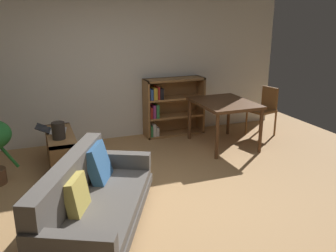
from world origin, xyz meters
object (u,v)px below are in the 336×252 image
(dining_table, at_px, (224,106))
(bookshelf, at_px, (169,106))
(media_console, at_px, (62,151))
(desk_speaker, at_px, (58,131))
(fabric_couch, at_px, (91,198))
(dining_chair_near, at_px, (264,108))
(open_laptop, at_px, (53,130))

(dining_table, xyz_separation_m, bookshelf, (-0.63, 0.91, -0.16))
(media_console, bearing_deg, desk_speaker, -97.86)
(desk_speaker, relative_size, dining_table, 0.21)
(media_console, height_order, desk_speaker, desk_speaker)
(fabric_couch, xyz_separation_m, dining_chair_near, (3.51, 1.97, 0.17))
(desk_speaker, height_order, dining_table, dining_table)
(desk_speaker, xyz_separation_m, dining_table, (2.69, 0.18, 0.06))
(dining_table, bearing_deg, open_laptop, 176.07)
(dining_table, distance_m, dining_chair_near, 1.05)
(open_laptop, height_order, bookshelf, bookshelf)
(open_laptop, xyz_separation_m, dining_table, (2.75, -0.19, 0.15))
(media_console, relative_size, open_laptop, 2.35)
(open_laptop, height_order, dining_table, dining_table)
(fabric_couch, height_order, media_console, fabric_couch)
(fabric_couch, relative_size, media_console, 1.90)
(dining_chair_near, bearing_deg, open_laptop, -178.92)
(fabric_couch, bearing_deg, dining_table, 34.29)
(fabric_couch, relative_size, open_laptop, 4.47)
(dining_chair_near, xyz_separation_m, bookshelf, (-1.63, 0.65, 0.02))
(fabric_couch, xyz_separation_m, dining_table, (2.51, 1.71, 0.35))
(desk_speaker, bearing_deg, bookshelf, 27.81)
(fabric_couch, relative_size, dining_table, 1.84)
(media_console, relative_size, dining_chair_near, 1.23)
(fabric_couch, height_order, dining_table, dining_table)
(desk_speaker, relative_size, bookshelf, 0.21)
(fabric_couch, distance_m, bookshelf, 3.24)
(media_console, distance_m, dining_chair_near, 3.67)
(fabric_couch, bearing_deg, dining_chair_near, 29.33)
(open_laptop, bearing_deg, dining_chair_near, 1.08)
(bookshelf, bearing_deg, dining_table, -55.43)
(media_console, height_order, dining_chair_near, dining_chair_near)
(dining_table, relative_size, bookshelf, 1.01)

